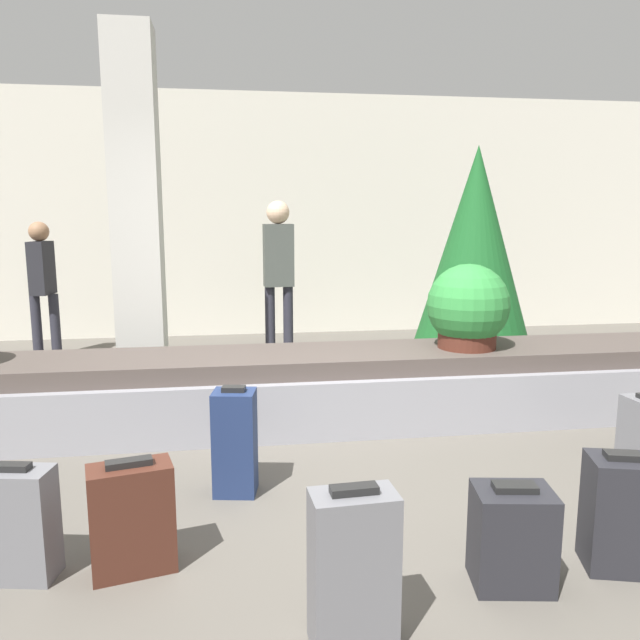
{
  "coord_description": "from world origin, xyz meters",
  "views": [
    {
      "loc": [
        -0.7,
        -3.46,
        1.64
      ],
      "look_at": [
        0.0,
        1.24,
        0.83
      ],
      "focal_mm": 35.0,
      "sensor_mm": 36.0,
      "label": 1
    }
  ],
  "objects_px": {
    "suitcase_0": "(618,513)",
    "traveler_0": "(279,266)",
    "pillar": "(137,218)",
    "decorated_tree": "(475,250)",
    "suitcase_3": "(132,518)",
    "traveler_1": "(42,279)",
    "suitcase_2": "(11,524)",
    "suitcase_6": "(512,537)",
    "potted_plant_1": "(468,308)",
    "suitcase_1": "(235,442)",
    "suitcase_4": "(353,569)"
  },
  "relations": [
    {
      "from": "suitcase_0",
      "to": "suitcase_4",
      "type": "xyz_separation_m",
      "value": [
        -1.32,
        -0.34,
        0.04
      ]
    },
    {
      "from": "suitcase_2",
      "to": "traveler_1",
      "type": "height_order",
      "value": "traveler_1"
    },
    {
      "from": "suitcase_1",
      "to": "suitcase_6",
      "type": "bearing_deg",
      "value": -32.79
    },
    {
      "from": "suitcase_4",
      "to": "suitcase_1",
      "type": "bearing_deg",
      "value": 103.81
    },
    {
      "from": "suitcase_2",
      "to": "decorated_tree",
      "type": "bearing_deg",
      "value": 55.02
    },
    {
      "from": "pillar",
      "to": "traveler_1",
      "type": "relative_size",
      "value": 2.06
    },
    {
      "from": "pillar",
      "to": "suitcase_2",
      "type": "relative_size",
      "value": 5.84
    },
    {
      "from": "suitcase_6",
      "to": "traveler_1",
      "type": "bearing_deg",
      "value": 132.95
    },
    {
      "from": "pillar",
      "to": "suitcase_4",
      "type": "relative_size",
      "value": 4.94
    },
    {
      "from": "suitcase_1",
      "to": "suitcase_6",
      "type": "xyz_separation_m",
      "value": [
        1.2,
        -1.11,
        -0.09
      ]
    },
    {
      "from": "suitcase_2",
      "to": "traveler_0",
      "type": "bearing_deg",
      "value": 79.55
    },
    {
      "from": "potted_plant_1",
      "to": "suitcase_2",
      "type": "bearing_deg",
      "value": -146.85
    },
    {
      "from": "suitcase_3",
      "to": "traveler_1",
      "type": "relative_size",
      "value": 0.35
    },
    {
      "from": "suitcase_3",
      "to": "traveler_1",
      "type": "distance_m",
      "value": 4.85
    },
    {
      "from": "traveler_1",
      "to": "pillar",
      "type": "bearing_deg",
      "value": 47.03
    },
    {
      "from": "suitcase_1",
      "to": "suitcase_2",
      "type": "xyz_separation_m",
      "value": [
        -1.01,
        -0.73,
        -0.05
      ]
    },
    {
      "from": "suitcase_4",
      "to": "traveler_1",
      "type": "bearing_deg",
      "value": 112.52
    },
    {
      "from": "potted_plant_1",
      "to": "pillar",
      "type": "bearing_deg",
      "value": 159.06
    },
    {
      "from": "pillar",
      "to": "traveler_1",
      "type": "bearing_deg",
      "value": 128.19
    },
    {
      "from": "potted_plant_1",
      "to": "traveler_0",
      "type": "distance_m",
      "value": 2.5
    },
    {
      "from": "potted_plant_1",
      "to": "suitcase_1",
      "type": "bearing_deg",
      "value": -148.44
    },
    {
      "from": "pillar",
      "to": "suitcase_1",
      "type": "xyz_separation_m",
      "value": [
        0.79,
        -2.16,
        -1.28
      ]
    },
    {
      "from": "suitcase_2",
      "to": "traveler_1",
      "type": "bearing_deg",
      "value": 113.84
    },
    {
      "from": "suitcase_6",
      "to": "traveler_0",
      "type": "relative_size",
      "value": 0.27
    },
    {
      "from": "suitcase_0",
      "to": "decorated_tree",
      "type": "distance_m",
      "value": 4.02
    },
    {
      "from": "suitcase_0",
      "to": "traveler_1",
      "type": "height_order",
      "value": "traveler_1"
    },
    {
      "from": "suitcase_3",
      "to": "traveler_0",
      "type": "bearing_deg",
      "value": 62.67
    },
    {
      "from": "traveler_0",
      "to": "traveler_1",
      "type": "bearing_deg",
      "value": -14.74
    },
    {
      "from": "suitcase_2",
      "to": "potted_plant_1",
      "type": "height_order",
      "value": "potted_plant_1"
    },
    {
      "from": "pillar",
      "to": "suitcase_3",
      "type": "xyz_separation_m",
      "value": [
        0.31,
        -2.92,
        -1.34
      ]
    },
    {
      "from": "traveler_0",
      "to": "traveler_1",
      "type": "relative_size",
      "value": 1.14
    },
    {
      "from": "pillar",
      "to": "suitcase_1",
      "type": "distance_m",
      "value": 2.64
    },
    {
      "from": "suitcase_6",
      "to": "traveler_1",
      "type": "height_order",
      "value": "traveler_1"
    },
    {
      "from": "suitcase_1",
      "to": "suitcase_3",
      "type": "distance_m",
      "value": 0.9
    },
    {
      "from": "suitcase_0",
      "to": "suitcase_4",
      "type": "height_order",
      "value": "suitcase_4"
    },
    {
      "from": "pillar",
      "to": "suitcase_6",
      "type": "distance_m",
      "value": 4.07
    },
    {
      "from": "suitcase_3",
      "to": "traveler_1",
      "type": "xyz_separation_m",
      "value": [
        -1.58,
        4.54,
        0.65
      ]
    },
    {
      "from": "suitcase_6",
      "to": "traveler_0",
      "type": "bearing_deg",
      "value": 107.94
    },
    {
      "from": "suitcase_0",
      "to": "traveler_0",
      "type": "relative_size",
      "value": 0.32
    },
    {
      "from": "suitcase_0",
      "to": "traveler_0",
      "type": "bearing_deg",
      "value": 121.08
    },
    {
      "from": "suitcase_2",
      "to": "suitcase_6",
      "type": "relative_size",
      "value": 1.15
    },
    {
      "from": "suitcase_2",
      "to": "potted_plant_1",
      "type": "relative_size",
      "value": 0.81
    },
    {
      "from": "traveler_0",
      "to": "pillar",
      "type": "bearing_deg",
      "value": 36.31
    },
    {
      "from": "suitcase_4",
      "to": "suitcase_6",
      "type": "relative_size",
      "value": 1.36
    },
    {
      "from": "pillar",
      "to": "decorated_tree",
      "type": "height_order",
      "value": "pillar"
    },
    {
      "from": "pillar",
      "to": "suitcase_1",
      "type": "bearing_deg",
      "value": -69.98
    },
    {
      "from": "suitcase_0",
      "to": "traveler_1",
      "type": "distance_m",
      "value": 6.2
    },
    {
      "from": "pillar",
      "to": "suitcase_1",
      "type": "relative_size",
      "value": 4.89
    },
    {
      "from": "pillar",
      "to": "traveler_1",
      "type": "xyz_separation_m",
      "value": [
        -1.28,
        1.62,
        -0.69
      ]
    },
    {
      "from": "suitcase_1",
      "to": "traveler_1",
      "type": "bearing_deg",
      "value": 128.63
    }
  ]
}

